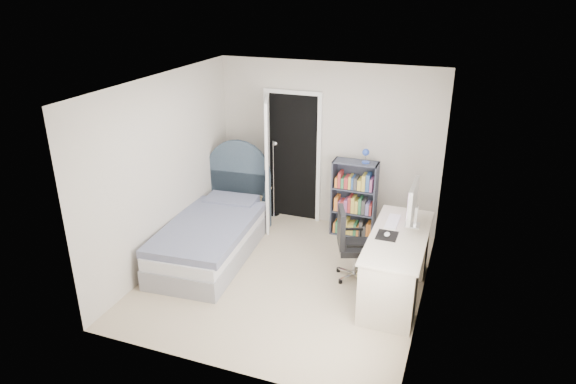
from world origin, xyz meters
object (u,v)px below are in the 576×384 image
(office_chair, at_px, (350,241))
(nightstand, at_px, (254,197))
(floor_lamp, at_px, (274,186))
(bookcase, at_px, (355,202))
(desk, at_px, (397,262))
(bed, at_px, (214,232))

(office_chair, bearing_deg, nightstand, 147.56)
(floor_lamp, height_order, bookcase, bookcase)
(desk, distance_m, office_chair, 0.64)
(nightstand, xyz_separation_m, bookcase, (1.60, 0.06, 0.13))
(bed, bearing_deg, nightstand, 85.18)
(bed, xyz_separation_m, desk, (2.55, -0.15, 0.13))
(bookcase, bearing_deg, nightstand, -177.99)
(bed, height_order, bookcase, bookcase)
(office_chair, bearing_deg, bed, 179.95)
(nightstand, height_order, office_chair, office_chair)
(bookcase, bearing_deg, bed, -144.33)
(nightstand, distance_m, floor_lamp, 0.37)
(bookcase, height_order, office_chair, bookcase)
(nightstand, bearing_deg, office_chair, -32.44)
(office_chair, bearing_deg, floor_lamp, 138.19)
(nightstand, relative_size, floor_lamp, 0.48)
(floor_lamp, xyz_separation_m, bookcase, (1.36, -0.20, 0.01))
(floor_lamp, xyz_separation_m, office_chair, (1.59, -1.42, 0.01))
(nightstand, distance_m, bookcase, 1.60)
(floor_lamp, bearing_deg, bookcase, -8.39)
(bed, xyz_separation_m, floor_lamp, (0.34, 1.42, 0.21))
(bed, height_order, floor_lamp, bed)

